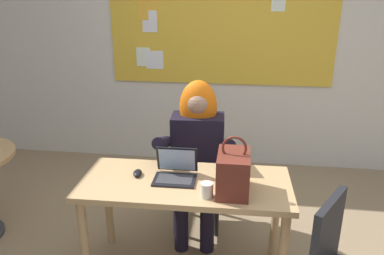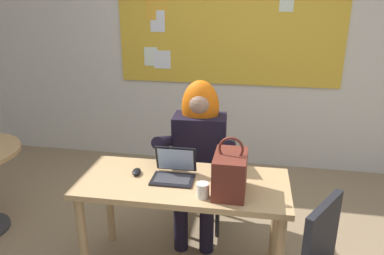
# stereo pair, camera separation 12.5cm
# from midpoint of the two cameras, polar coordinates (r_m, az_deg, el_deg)

# --- Properties ---
(wall_back_bulletin) EXTENTS (5.81, 2.12, 2.94)m
(wall_back_bulletin) POSITION_cam_midpoint_polar(r_m,az_deg,el_deg) (4.18, 6.38, 13.86)
(wall_back_bulletin) COLOR silver
(wall_back_bulletin) RESTS_ON ground
(desk_main) EXTENTS (1.42, 0.63, 0.72)m
(desk_main) POSITION_cam_midpoint_polar(r_m,az_deg,el_deg) (2.60, 0.08, -10.07)
(desk_main) COLOR tan
(desk_main) RESTS_ON ground
(chair_at_desk) EXTENTS (0.45, 0.45, 0.92)m
(chair_at_desk) POSITION_cam_midpoint_polar(r_m,az_deg,el_deg) (3.22, 2.34, -5.80)
(chair_at_desk) COLOR #2D3347
(chair_at_desk) RESTS_ON ground
(person_costumed) EXTENTS (0.61, 0.62, 1.27)m
(person_costumed) POSITION_cam_midpoint_polar(r_m,az_deg,el_deg) (3.01, 2.21, -2.89)
(person_costumed) COLOR black
(person_costumed) RESTS_ON ground
(laptop) EXTENTS (0.29, 0.25, 0.20)m
(laptop) POSITION_cam_midpoint_polar(r_m,az_deg,el_deg) (2.57, -1.37, -6.68)
(laptop) COLOR black
(laptop) RESTS_ON desk_main
(computer_mouse) EXTENTS (0.08, 0.11, 0.03)m
(computer_mouse) POSITION_cam_midpoint_polar(r_m,az_deg,el_deg) (2.65, -7.05, -6.69)
(computer_mouse) COLOR black
(computer_mouse) RESTS_ON desk_main
(handbag) EXTENTS (0.20, 0.30, 0.38)m
(handbag) POSITION_cam_midpoint_polar(r_m,az_deg,el_deg) (2.37, 7.30, -6.90)
(handbag) COLOR maroon
(handbag) RESTS_ON desk_main
(coffee_mug) EXTENTS (0.08, 0.08, 0.09)m
(coffee_mug) POSITION_cam_midpoint_polar(r_m,az_deg,el_deg) (2.35, 3.19, -9.50)
(coffee_mug) COLOR silver
(coffee_mug) RESTS_ON desk_main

